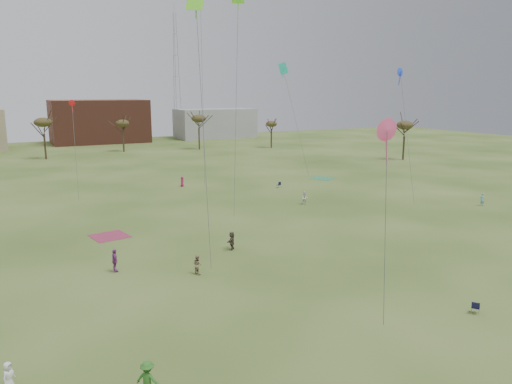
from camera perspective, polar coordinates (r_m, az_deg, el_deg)
name	(u,v)px	position (r m, az deg, el deg)	size (l,w,h in m)	color
ground	(333,298)	(36.04, 8.96, -12.07)	(260.00, 260.00, 0.00)	#334F18
flyer_near_left	(9,376)	(28.31, -26.78, -18.54)	(0.72, 0.47, 1.48)	white
flyer_near_center	(148,379)	(25.54, -12.45, -20.47)	(1.20, 0.69, 1.86)	#317025
spectator_fore_b	(197,265)	(39.99, -6.81, -8.37)	(0.76, 0.59, 1.55)	#8D785A
spectator_fore_c	(232,241)	(45.57, -2.83, -5.68)	(1.59, 0.51, 1.71)	#4C3E36
flyer_mid_c	(482,199)	(69.06, 24.76, -0.79)	(0.61, 0.40, 1.67)	#6CAFB5
spectator_mid_d	(115,261)	(41.66, -16.07, -7.67)	(1.12, 0.47, 1.92)	#8B3A89
spectator_mid_e	(305,198)	(63.79, 5.68, -0.72)	(0.81, 0.63, 1.67)	silver
flyer_far_b	(182,182)	(76.41, -8.57, 1.21)	(0.76, 0.49, 1.55)	#9C1A49
blanket_plum	(110,236)	(52.04, -16.63, -4.94)	(3.42, 3.42, 0.03)	#9A2F4E
blanket_olive	(323,178)	(83.41, 7.76, 1.57)	(3.40, 3.40, 0.03)	#338E5A
camp_chair_center	(475,310)	(36.30, 24.11, -12.36)	(0.74, 0.73, 0.87)	#16163D
camp_chair_right	(279,186)	(74.72, 2.65, 0.70)	(0.68, 0.65, 0.87)	#121434
kites_aloft	(210,26)	(59.71, -5.32, 18.59)	(67.62, 50.95, 27.89)	red
tree_line	(95,127)	(107.19, -18.20, 7.13)	(117.44, 49.32, 8.91)	#3A2B1E
building_brick	(99,121)	(148.79, -17.75, 7.83)	(26.00, 16.00, 12.00)	brown
building_grey	(215,123)	(156.66, -4.76, 7.95)	(24.00, 12.00, 9.00)	gray
radio_tower	(176,76)	(159.51, -9.26, 13.19)	(1.51, 1.72, 41.00)	#9EA3A8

